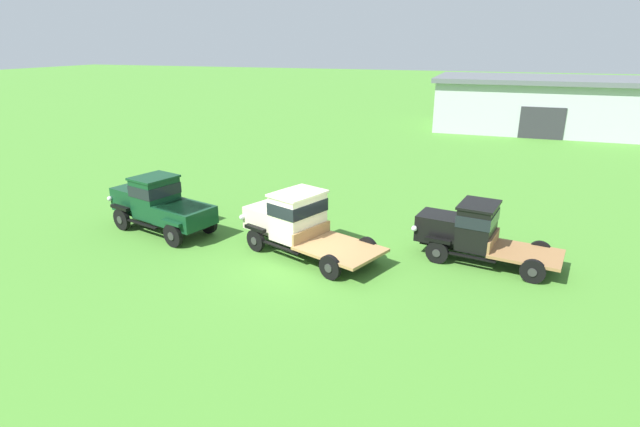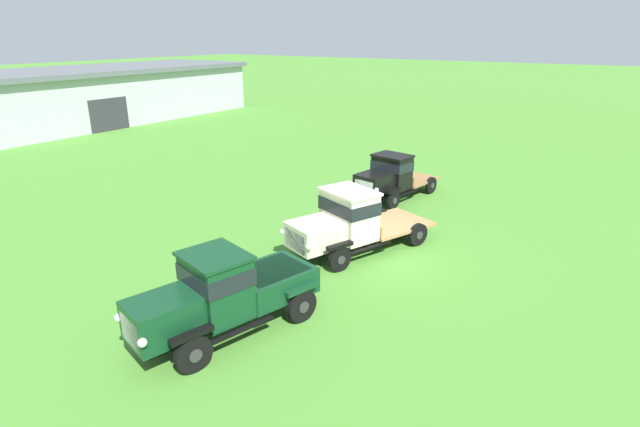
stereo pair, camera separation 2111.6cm
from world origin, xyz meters
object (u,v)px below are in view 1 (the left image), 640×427
object	(u,v)px
vintage_truck_second_in_line	(296,220)
vintage_truck_foreground_near	(159,203)
farm_shed	(587,105)
vintage_truck_midrow_center	(471,230)

from	to	relation	value
vintage_truck_second_in_line	vintage_truck_foreground_near	bearing A→B (deg)	179.53
farm_shed	vintage_truck_second_in_line	world-z (taller)	farm_shed
vintage_truck_foreground_near	vintage_truck_midrow_center	world-z (taller)	vintage_truck_foreground_near
farm_shed	vintage_truck_midrow_center	world-z (taller)	farm_shed
farm_shed	vintage_truck_second_in_line	xyz separation A→B (m)	(-13.00, -30.75, -1.05)
farm_shed	vintage_truck_second_in_line	bearing A→B (deg)	-112.91
farm_shed	vintage_truck_midrow_center	size ratio (longest dim) A/B	4.80
farm_shed	vintage_truck_foreground_near	distance (m)	35.99
vintage_truck_foreground_near	vintage_truck_second_in_line	world-z (taller)	vintage_truck_second_in_line
farm_shed	vintage_truck_second_in_line	size ratio (longest dim) A/B	4.19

